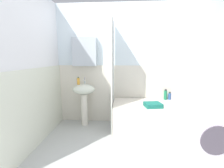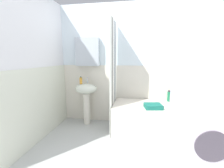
% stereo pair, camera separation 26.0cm
% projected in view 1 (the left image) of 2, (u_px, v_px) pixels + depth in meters
% --- Properties ---
extents(ground_plane, '(4.80, 5.60, 0.04)m').
position_uv_depth(ground_plane, '(139.00, 162.00, 2.00)').
color(ground_plane, '#B8BAB7').
extents(wall_back_tiled, '(3.60, 0.18, 2.40)m').
position_uv_depth(wall_back_tiled, '(131.00, 68.00, 3.05)').
color(wall_back_tiled, white).
rests_on(wall_back_tiled, ground_plane).
extents(wall_left_tiled, '(0.07, 1.81, 2.40)m').
position_uv_depth(wall_left_tiled, '(33.00, 74.00, 2.24)').
color(wall_left_tiled, white).
rests_on(wall_left_tiled, ground_plane).
extents(sink, '(0.44, 0.34, 0.84)m').
position_uv_depth(sink, '(84.00, 95.00, 2.97)').
color(sink, silver).
rests_on(sink, ground_plane).
extents(faucet, '(0.03, 0.12, 0.12)m').
position_uv_depth(faucet, '(85.00, 81.00, 3.00)').
color(faucet, silver).
rests_on(faucet, sink).
extents(soap_dispenser, '(0.05, 0.05, 0.15)m').
position_uv_depth(soap_dispenser, '(78.00, 81.00, 2.90)').
color(soap_dispenser, gold).
rests_on(soap_dispenser, sink).
extents(bathtub, '(1.45, 0.70, 0.53)m').
position_uv_depth(bathtub, '(152.00, 117.00, 2.79)').
color(bathtub, silver).
rests_on(bathtub, ground_plane).
extents(shower_curtain, '(0.01, 0.70, 2.00)m').
position_uv_depth(shower_curtain, '(113.00, 78.00, 2.70)').
color(shower_curtain, white).
rests_on(shower_curtain, ground_plane).
extents(conditioner_bottle, '(0.06, 0.06, 0.17)m').
position_uv_depth(conditioner_bottle, '(182.00, 96.00, 2.98)').
color(conditioner_bottle, gold).
rests_on(conditioner_bottle, bathtub).
extents(shampoo_bottle, '(0.05, 0.05, 0.18)m').
position_uv_depth(shampoo_bottle, '(177.00, 95.00, 2.96)').
color(shampoo_bottle, '#293032').
rests_on(shampoo_bottle, bathtub).
extents(body_wash_bottle, '(0.05, 0.05, 0.15)m').
position_uv_depth(body_wash_bottle, '(170.00, 96.00, 2.98)').
color(body_wash_bottle, '#305897').
rests_on(body_wash_bottle, bathtub).
extents(lotion_bottle, '(0.06, 0.06, 0.21)m').
position_uv_depth(lotion_bottle, '(165.00, 95.00, 2.96)').
color(lotion_bottle, '#1D794F').
rests_on(lotion_bottle, bathtub).
extents(towel_folded, '(0.31, 0.27, 0.07)m').
position_uv_depth(towel_folded, '(153.00, 105.00, 2.54)').
color(towel_folded, '#1B6C5D').
rests_on(towel_folded, bathtub).
extents(washer_dryer_stack, '(0.61, 0.61, 1.76)m').
position_uv_depth(washer_dryer_stack, '(205.00, 97.00, 1.83)').
color(washer_dryer_stack, white).
rests_on(washer_dryer_stack, ground_plane).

